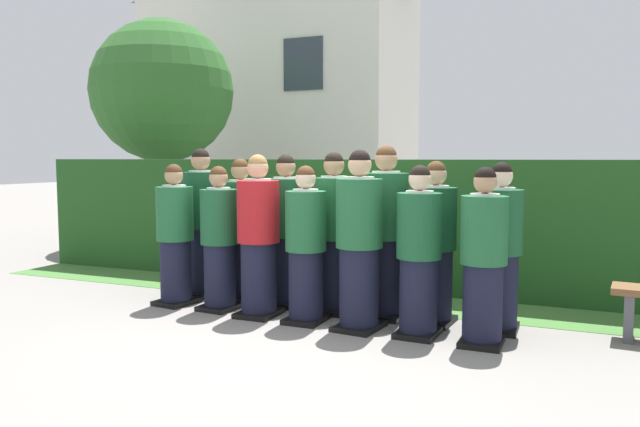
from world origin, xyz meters
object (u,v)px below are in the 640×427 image
object	(u,v)px
student_front_row_3	(306,248)
student_rear_row_5	(435,247)
student_in_red_blazer	(258,240)
student_front_row_4	(359,244)
student_rear_row_0	(202,225)
student_rear_row_4	(386,236)
student_rear_row_3	(334,236)
student_front_row_5	(419,256)
student_front_row_6	(483,261)
student_rear_row_6	(500,251)
student_front_row_0	(175,238)
student_rear_row_2	(286,234)
student_rear_row_1	(241,233)
student_front_row_1	(219,242)

from	to	relation	value
student_front_row_3	student_rear_row_5	bearing A→B (deg)	20.86
student_in_red_blazer	student_front_row_4	distance (m)	1.11
student_rear_row_0	student_rear_row_4	bearing A→B (deg)	-3.62
student_rear_row_0	student_rear_row_3	bearing A→B (deg)	-5.00
student_in_red_blazer	student_front_row_5	bearing A→B (deg)	-2.30
student_rear_row_5	student_front_row_3	bearing A→B (deg)	-159.14
student_front_row_6	student_rear_row_6	size ratio (longest dim) A/B	0.98
student_front_row_0	student_in_red_blazer	bearing A→B (deg)	-4.34
student_in_red_blazer	student_rear_row_2	bearing A→B (deg)	84.00
student_rear_row_4	student_rear_row_5	world-z (taller)	student_rear_row_4
student_front_row_5	student_rear_row_6	bearing A→B (deg)	35.38
student_rear_row_0	student_rear_row_6	distance (m)	3.41
student_front_row_4	student_rear_row_0	world-z (taller)	student_rear_row_0
student_rear_row_1	student_rear_row_2	world-z (taller)	student_rear_row_2
student_front_row_4	student_rear_row_0	size ratio (longest dim) A/B	0.98
student_rear_row_3	student_rear_row_6	xyz separation A→B (m)	(1.68, -0.06, -0.05)
student_rear_row_0	student_rear_row_4	xyz separation A→B (m)	(2.29, -0.14, 0.01)
student_front_row_6	student_rear_row_2	size ratio (longest dim) A/B	0.93
student_front_row_0	student_rear_row_6	distance (m)	3.41
student_front_row_4	student_rear_row_5	distance (m)	0.77
student_rear_row_1	student_front_row_3	bearing A→B (deg)	-28.28
student_rear_row_5	student_rear_row_0	bearing A→B (deg)	176.08
student_front_row_1	student_rear_row_4	distance (m)	1.76
student_front_row_0	student_in_red_blazer	size ratio (longest dim) A/B	0.94
student_in_red_blazer	student_rear_row_5	distance (m)	1.76
student_rear_row_1	student_rear_row_2	size ratio (longest dim) A/B	0.97
student_front_row_6	student_rear_row_3	bearing A→B (deg)	160.73
student_front_row_6	student_rear_row_4	xyz separation A→B (m)	(-1.05, 0.57, 0.10)
student_rear_row_0	student_rear_row_1	distance (m)	0.57
student_rear_row_2	student_rear_row_3	xyz separation A→B (m)	(0.59, -0.07, 0.01)
student_front_row_5	student_front_row_6	world-z (taller)	student_front_row_5
student_rear_row_0	student_rear_row_5	xyz separation A→B (m)	(2.80, -0.19, -0.07)
student_front_row_0	student_in_red_blazer	world-z (taller)	student_in_red_blazer
student_front_row_1	student_front_row_4	size ratio (longest dim) A/B	0.91
student_front_row_0	student_rear_row_2	world-z (taller)	student_rear_row_2
student_front_row_3	student_rear_row_4	bearing A→B (deg)	36.84
student_in_red_blazer	student_front_row_3	xyz separation A→B (m)	(0.54, -0.03, -0.05)
student_in_red_blazer	student_rear_row_2	world-z (taller)	student_rear_row_2
student_front_row_1	student_front_row_4	world-z (taller)	student_front_row_4
student_rear_row_0	student_rear_row_4	world-z (taller)	student_rear_row_4
student_front_row_4	student_rear_row_0	bearing A→B (deg)	162.99
student_front_row_1	student_rear_row_3	world-z (taller)	student_rear_row_3
student_front_row_0	student_rear_row_2	distance (m)	1.22
student_rear_row_5	student_front_row_1	bearing A→B (deg)	-171.30
student_in_red_blazer	student_rear_row_6	xyz separation A→B (m)	(2.32, 0.39, -0.04)
student_front_row_1	student_front_row_4	distance (m)	1.62
student_front_row_4	student_rear_row_1	bearing A→B (deg)	159.55
student_front_row_4	student_rear_row_4	bearing A→B (deg)	80.07
student_front_row_4	student_rear_row_6	size ratio (longest dim) A/B	1.07
student_front_row_3	student_front_row_5	size ratio (longest dim) A/B	0.99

